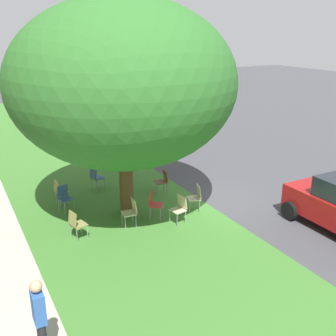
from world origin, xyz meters
The scene contains 13 objects.
ground centered at (0.00, 0.00, 0.00)m, with size 80.00×80.00×0.00m, color #424247.
grass_verge centered at (0.00, 3.20, 0.00)m, with size 48.00×6.00×0.01m, color #3D752D.
street_tree centered at (0.48, 2.93, 4.22)m, with size 6.77×6.77×6.73m.
chair_0 centered at (-0.20, 2.28, 0.52)m, with size 0.59×0.59×0.88m.
chair_1 centered at (2.26, 4.66, 0.52)m, with size 0.47×0.47×0.88m.
chair_2 centered at (-0.41, 4.88, 0.52)m, with size 0.50×0.50×0.88m.
chair_3 centered at (-0.39, 0.84, 0.52)m, with size 0.52×0.53×0.88m.
chair_4 centered at (-0.40, 3.17, 0.52)m, with size 0.46×0.46×0.88m.
chair_5 centered at (1.47, 1.09, 0.52)m, with size 0.48×0.49×0.88m.
chair_6 centered at (-0.91, 1.76, 0.52)m, with size 0.48×0.49×0.88m.
chair_7 centered at (3.00, 3.12, 0.52)m, with size 0.51×0.52×0.88m.
chair_8 centered at (1.67, 4.66, 0.52)m, with size 0.53×0.53×0.88m.
pedestrian_0 centered at (-4.54, 6.73, 0.93)m, with size 0.36×0.22×1.69m.
Camera 1 is at (-10.86, 7.56, 5.82)m, focal length 43.53 mm.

